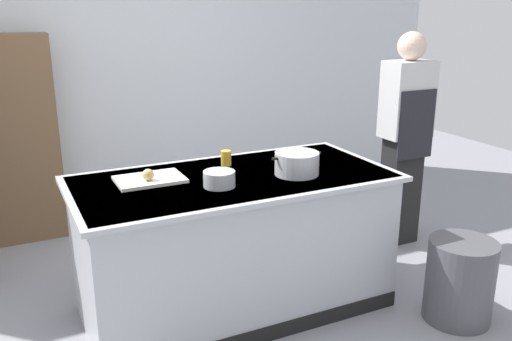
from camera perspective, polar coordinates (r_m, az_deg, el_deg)
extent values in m
plane|color=gray|center=(3.74, -2.17, -13.90)|extent=(10.00, 10.00, 0.00)
cube|color=silver|center=(5.22, -11.96, 12.05)|extent=(6.40, 0.12, 3.00)
cube|color=#B7BABF|center=(3.53, -2.25, -7.61)|extent=(1.90, 0.90, 0.90)
cube|color=#B7BABF|center=(3.37, -2.33, -0.87)|extent=(1.98, 0.98, 0.03)
cube|color=black|center=(3.36, 1.11, -16.76)|extent=(1.90, 0.01, 0.10)
cube|color=silver|center=(3.33, -11.03, -0.91)|extent=(0.40, 0.28, 0.02)
sphere|color=tan|center=(3.27, -11.20, -0.43)|extent=(0.07, 0.07, 0.07)
cylinder|color=#B7BABF|center=(3.39, 4.28, 0.74)|extent=(0.28, 0.28, 0.14)
cube|color=black|center=(3.31, 2.01, 1.24)|extent=(0.04, 0.02, 0.01)
cube|color=black|center=(3.46, 6.49, 1.84)|extent=(0.04, 0.02, 0.01)
cylinder|color=#B7BABF|center=(3.17, -3.86, -0.88)|extent=(0.19, 0.19, 0.09)
cylinder|color=yellow|center=(3.58, -3.15, 1.30)|extent=(0.07, 0.07, 0.10)
cylinder|color=#4C4C51|center=(3.70, 20.51, -10.72)|extent=(0.42, 0.42, 0.53)
cube|color=black|center=(4.66, 14.82, -1.96)|extent=(0.28, 0.20, 0.90)
cube|color=silver|center=(4.48, 15.55, 7.16)|extent=(0.38, 0.24, 0.60)
sphere|color=beige|center=(4.43, 15.97, 12.39)|extent=(0.22, 0.22, 0.22)
cube|color=#232328|center=(4.42, 16.42, 4.58)|extent=(0.34, 0.02, 0.54)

